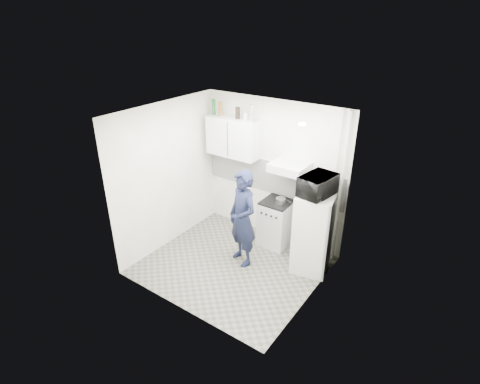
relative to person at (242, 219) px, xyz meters
The scene contains 22 objects.
floor 0.86m from the person, 107.23° to the right, with size 2.80×2.80×0.00m, color #626155.
ceiling 1.77m from the person, 107.23° to the right, with size 2.80×2.80×0.00m, color white.
wall_back 1.15m from the person, 93.37° to the left, with size 2.80×2.80×0.00m, color white.
wall_left 1.55m from the person, behind, with size 2.60×2.60×0.00m, color white.
wall_right 1.43m from the person, ahead, with size 2.60×2.60×0.00m, color white.
person is the anchor object (origin of this frame).
stove 0.92m from the person, 77.00° to the left, with size 0.53×0.53×0.84m, color silver.
fridge 1.16m from the person, 25.34° to the left, with size 0.57×0.57×1.37m, color silver.
stove_top 0.82m from the person, 77.00° to the left, with size 0.50×0.50×0.03m, color black.
saucepan 0.83m from the person, 71.19° to the left, with size 0.17×0.17×0.09m, color silver.
microwave 1.34m from the person, 25.34° to the left, with size 0.40×0.58×0.32m, color black.
bottle_a 2.14m from the person, 144.84° to the left, with size 0.06×0.06×0.28m, color #144C1E.
bottle_b 2.04m from the person, 141.40° to the left, with size 0.06×0.06×0.25m, color brown.
canister_a 1.85m from the person, 129.24° to the left, with size 0.08×0.08×0.20m, color black.
canister_b 1.77m from the person, 122.04° to the left, with size 0.07×0.07×0.14m, color #B2B7BC.
bottle_e 1.80m from the person, 116.45° to the left, with size 0.07×0.07×0.29m, color silver.
upper_cabinet 1.57m from the person, 132.83° to the left, with size 1.00×0.35×0.70m, color silver.
range_hood 1.15m from the person, 64.14° to the left, with size 0.60×0.50×0.14m, color silver.
backsplash 1.10m from the person, 93.41° to the left, with size 2.74×0.03×0.60m, color white.
pipe_a 1.64m from the person, 38.10° to the left, with size 0.05×0.05×2.60m, color silver.
pipe_b 1.55m from the person, 40.96° to the left, with size 0.04×0.04×2.60m, color silver.
ceiling_spot_fixture 1.97m from the person, ahead, with size 0.10×0.10×0.02m, color white.
Camera 1 is at (3.08, -4.17, 3.90)m, focal length 28.00 mm.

